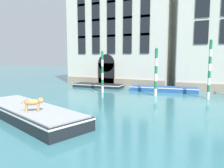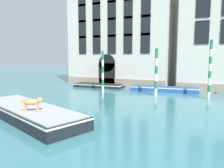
# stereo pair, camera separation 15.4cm
# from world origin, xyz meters

# --- Properties ---
(palazzo_left) EXTENTS (12.09, 6.13, 12.62)m
(palazzo_left) POSITION_xyz_m (0.54, 23.49, 6.30)
(palazzo_left) COLOR beige
(palazzo_left) RESTS_ON ground_plane
(boat_foreground) EXTENTS (8.49, 4.82, 0.67)m
(boat_foreground) POSITION_xyz_m (2.21, 6.79, 0.36)
(boat_foreground) COLOR black
(boat_foreground) RESTS_ON ground_plane
(dog_on_deck) EXTENTS (0.87, 0.76, 0.71)m
(dog_on_deck) POSITION_xyz_m (3.36, 6.03, 1.14)
(dog_on_deck) COLOR tan
(dog_on_deck) RESTS_ON boat_foreground
(boat_moored_near_palazzo) EXTENTS (5.56, 2.22, 0.38)m
(boat_moored_near_palazzo) POSITION_xyz_m (-0.38, 19.10, 0.20)
(boat_moored_near_palazzo) COLOR black
(boat_moored_near_palazzo) RESTS_ON ground_plane
(boat_moored_far) EXTENTS (6.48, 2.20, 0.46)m
(boat_moored_far) POSITION_xyz_m (6.71, 19.29, 0.24)
(boat_moored_far) COLOR #234C8C
(boat_moored_far) RESTS_ON ground_plane
(mooring_pole_0) EXTENTS (0.26, 0.26, 4.07)m
(mooring_pole_0) POSITION_xyz_m (6.65, 16.51, 2.05)
(mooring_pole_0) COLOR white
(mooring_pole_0) RESTS_ON ground_plane
(mooring_pole_1) EXTENTS (0.22, 0.22, 3.88)m
(mooring_pole_1) POSITION_xyz_m (1.69, 16.20, 1.96)
(mooring_pole_1) COLOR white
(mooring_pole_1) RESTS_ON ground_plane
(mooring_pole_3) EXTENTS (0.23, 0.23, 4.67)m
(mooring_pole_3) POSITION_xyz_m (10.76, 17.06, 2.35)
(mooring_pole_3) COLOR white
(mooring_pole_3) RESTS_ON ground_plane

